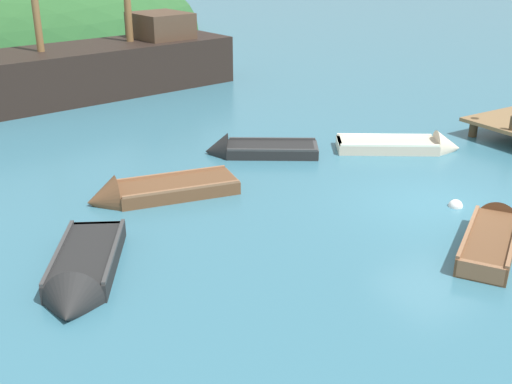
{
  "coord_description": "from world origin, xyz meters",
  "views": [
    {
      "loc": [
        -11.6,
        -9.82,
        6.34
      ],
      "look_at": [
        -3.79,
        2.53,
        0.31
      ],
      "focal_mm": 43.87,
      "sensor_mm": 36.0,
      "label": 1
    }
  ],
  "objects_px": {
    "rowboat_outer_left": "(408,147)",
    "buoy_white": "(455,206)",
    "rowboat_outer_right": "(151,194)",
    "sailing_ship": "(98,75)",
    "rowboat_center": "(252,151)",
    "rowboat_far": "(492,237)",
    "rowboat_portside": "(82,276)"
  },
  "relations": [
    {
      "from": "rowboat_outer_left",
      "to": "sailing_ship",
      "type": "bearing_deg",
      "value": 147.8
    },
    {
      "from": "rowboat_far",
      "to": "rowboat_portside",
      "type": "xyz_separation_m",
      "value": [
        -8.21,
        3.21,
        -0.02
      ]
    },
    {
      "from": "rowboat_far",
      "to": "rowboat_portside",
      "type": "height_order",
      "value": "rowboat_portside"
    },
    {
      "from": "buoy_white",
      "to": "rowboat_outer_left",
      "type": "bearing_deg",
      "value": 60.36
    },
    {
      "from": "rowboat_outer_right",
      "to": "buoy_white",
      "type": "xyz_separation_m",
      "value": [
        6.26,
        -4.63,
        -0.11
      ]
    },
    {
      "from": "rowboat_portside",
      "to": "rowboat_outer_right",
      "type": "xyz_separation_m",
      "value": [
        2.85,
        3.21,
        -0.02
      ]
    },
    {
      "from": "rowboat_center",
      "to": "buoy_white",
      "type": "relative_size",
      "value": 9.78
    },
    {
      "from": "rowboat_outer_left",
      "to": "rowboat_outer_right",
      "type": "distance_m",
      "value": 8.48
    },
    {
      "from": "rowboat_portside",
      "to": "rowboat_center",
      "type": "distance_m",
      "value": 8.38
    },
    {
      "from": "rowboat_outer_left",
      "to": "rowboat_center",
      "type": "distance_m",
      "value": 4.97
    },
    {
      "from": "rowboat_far",
      "to": "rowboat_center",
      "type": "bearing_deg",
      "value": 67.63
    },
    {
      "from": "sailing_ship",
      "to": "buoy_white",
      "type": "distance_m",
      "value": 16.95
    },
    {
      "from": "sailing_ship",
      "to": "rowboat_outer_left",
      "type": "bearing_deg",
      "value": 106.5
    },
    {
      "from": "rowboat_center",
      "to": "rowboat_far",
      "type": "bearing_deg",
      "value": 132.69
    },
    {
      "from": "rowboat_far",
      "to": "rowboat_portside",
      "type": "distance_m",
      "value": 8.82
    },
    {
      "from": "sailing_ship",
      "to": "rowboat_outer_left",
      "type": "xyz_separation_m",
      "value": [
        5.65,
        -12.72,
        -0.71
      ]
    },
    {
      "from": "rowboat_outer_left",
      "to": "buoy_white",
      "type": "bearing_deg",
      "value": -85.81
    },
    {
      "from": "rowboat_outer_right",
      "to": "rowboat_outer_left",
      "type": "bearing_deg",
      "value": -174.23
    },
    {
      "from": "rowboat_outer_left",
      "to": "buoy_white",
      "type": "xyz_separation_m",
      "value": [
        -2.19,
        -3.85,
        -0.1
      ]
    },
    {
      "from": "buoy_white",
      "to": "rowboat_far",
      "type": "bearing_deg",
      "value": -116.58
    },
    {
      "from": "sailing_ship",
      "to": "rowboat_outer_left",
      "type": "relative_size",
      "value": 3.88
    },
    {
      "from": "rowboat_outer_left",
      "to": "rowboat_portside",
      "type": "bearing_deg",
      "value": -134.0
    },
    {
      "from": "rowboat_outer_left",
      "to": "rowboat_portside",
      "type": "height_order",
      "value": "rowboat_portside"
    },
    {
      "from": "sailing_ship",
      "to": "rowboat_far",
      "type": "relative_size",
      "value": 4.22
    },
    {
      "from": "rowboat_outer_left",
      "to": "rowboat_outer_right",
      "type": "relative_size",
      "value": 0.95
    },
    {
      "from": "rowboat_outer_right",
      "to": "buoy_white",
      "type": "relative_size",
      "value": 11.13
    },
    {
      "from": "rowboat_far",
      "to": "rowboat_center",
      "type": "distance_m",
      "value": 8.07
    },
    {
      "from": "sailing_ship",
      "to": "rowboat_outer_right",
      "type": "bearing_deg",
      "value": 69.36
    },
    {
      "from": "sailing_ship",
      "to": "rowboat_portside",
      "type": "distance_m",
      "value": 16.19
    },
    {
      "from": "rowboat_outer_right",
      "to": "rowboat_portside",
      "type": "bearing_deg",
      "value": 59.43
    },
    {
      "from": "rowboat_center",
      "to": "rowboat_portside",
      "type": "bearing_deg",
      "value": 67.93
    },
    {
      "from": "rowboat_far",
      "to": "rowboat_outer_right",
      "type": "height_order",
      "value": "rowboat_outer_right"
    }
  ]
}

